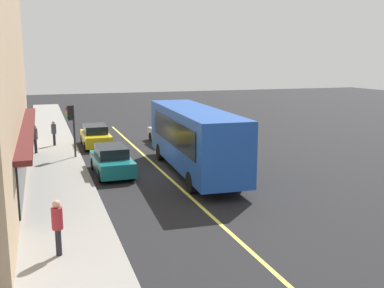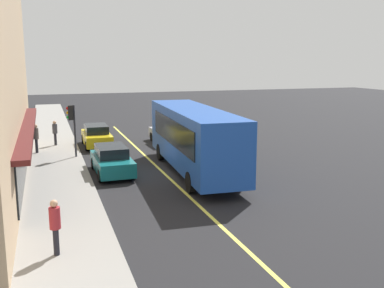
% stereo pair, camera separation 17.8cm
% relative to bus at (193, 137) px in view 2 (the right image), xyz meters
% --- Properties ---
extents(ground, '(120.00, 120.00, 0.00)m').
position_rel_bus_xyz_m(ground, '(0.29, 1.57, -1.99)').
color(ground, black).
extents(sidewalk, '(80.00, 3.18, 0.15)m').
position_rel_bus_xyz_m(sidewalk, '(0.29, 7.06, -1.91)').
color(sidewalk, gray).
rests_on(sidewalk, ground).
extents(lane_centre_stripe, '(36.00, 0.16, 0.01)m').
position_rel_bus_xyz_m(lane_centre_stripe, '(0.29, 1.57, -1.98)').
color(lane_centre_stripe, '#D8D14C').
rests_on(lane_centre_stripe, ground).
extents(bus, '(11.24, 3.08, 3.50)m').
position_rel_bus_xyz_m(bus, '(0.00, 0.00, 0.00)').
color(bus, '#1E4CAD').
rests_on(bus, ground).
extents(traffic_light, '(0.30, 0.52, 3.20)m').
position_rel_bus_xyz_m(traffic_light, '(5.51, 6.00, 0.55)').
color(traffic_light, '#2D2D33').
rests_on(traffic_light, sidewalk).
extents(car_yellow, '(4.31, 1.87, 1.52)m').
position_rel_bus_xyz_m(car_yellow, '(9.26, 4.14, -1.24)').
color(car_yellow, yellow).
rests_on(car_yellow, ground).
extents(car_teal, '(4.33, 1.91, 1.52)m').
position_rel_bus_xyz_m(car_teal, '(1.13, 4.26, -1.24)').
color(car_teal, '#14666B').
rests_on(car_teal, ground).
extents(car_silver, '(4.38, 2.03, 1.52)m').
position_rel_bus_xyz_m(car_silver, '(8.72, -1.00, -1.24)').
color(car_silver, '#B7BABF').
rests_on(car_silver, ground).
extents(pedestrian_at_corner, '(0.34, 0.34, 1.87)m').
position_rel_bus_xyz_m(pedestrian_at_corner, '(7.49, 8.16, -0.70)').
color(pedestrian_at_corner, black).
rests_on(pedestrian_at_corner, sidewalk).
extents(pedestrian_by_curb, '(0.34, 0.34, 1.73)m').
position_rel_bus_xyz_m(pedestrian_by_curb, '(9.80, 6.94, -0.79)').
color(pedestrian_by_curb, black).
rests_on(pedestrian_by_curb, sidewalk).
extents(pedestrian_waiting, '(0.34, 0.34, 1.77)m').
position_rel_bus_xyz_m(pedestrian_waiting, '(-8.79, 7.43, -0.77)').
color(pedestrian_waiting, black).
rests_on(pedestrian_waiting, sidewalk).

